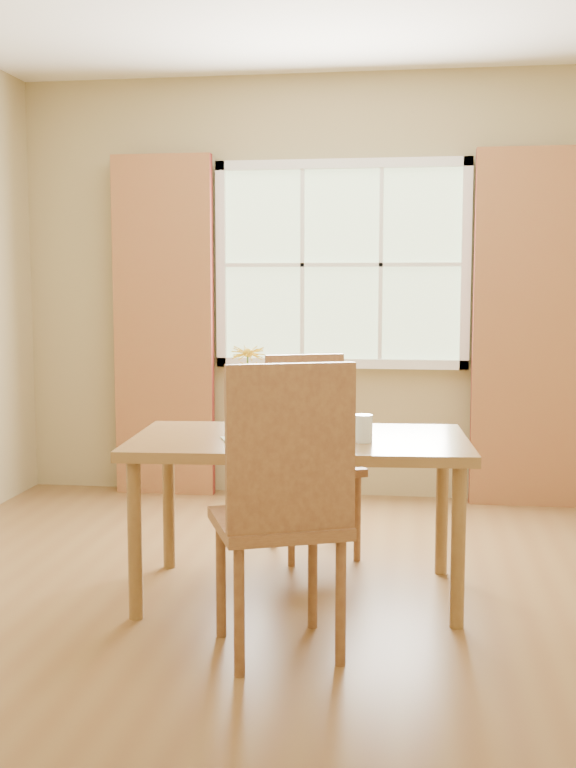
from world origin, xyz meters
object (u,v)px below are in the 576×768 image
(croissant_sandwich, at_px, (287,423))
(water_glass, at_px, (363,429))
(dining_table, at_px, (300,454))
(chair_near, at_px, (284,499))
(chair_far, at_px, (310,444))
(flower_vase, at_px, (248,379))

(croissant_sandwich, relative_size, water_glass, 1.49)
(dining_table, bearing_deg, croissant_sandwich, -115.29)
(chair_near, bearing_deg, chair_far, 70.70)
(chair_near, height_order, chair_far, chair_near)
(flower_vase, bearing_deg, chair_far, 65.03)
(chair_near, distance_m, flower_vase, 1.02)
(chair_near, distance_m, water_glass, 0.69)
(dining_table, distance_m, chair_near, 0.71)
(water_glass, bearing_deg, chair_near, -111.62)
(dining_table, relative_size, chair_far, 1.49)
(chair_far, distance_m, flower_vase, 0.67)
(chair_far, distance_m, croissant_sandwich, 0.84)
(dining_table, distance_m, chair_far, 0.71)
(chair_far, bearing_deg, croissant_sandwich, -113.59)
(dining_table, bearing_deg, flower_vase, 138.73)
(chair_far, relative_size, flower_vase, 2.65)
(dining_table, xyz_separation_m, flower_vase, (-0.27, 0.20, 0.30))
(chair_near, relative_size, croissant_sandwich, 6.35)
(chair_far, height_order, croissant_sandwich, chair_far)
(dining_table, xyz_separation_m, croissant_sandwich, (-0.04, -0.11, 0.15))
(chair_far, height_order, water_glass, chair_far)
(dining_table, height_order, water_glass, water_glass)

